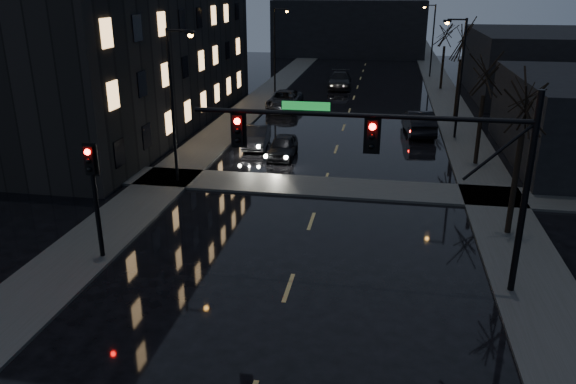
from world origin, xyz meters
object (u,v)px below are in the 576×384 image
at_px(oncoming_car_d, 340,80).
at_px(lead_car, 419,122).
at_px(oncoming_car_a, 283,146).
at_px(oncoming_car_b, 257,137).
at_px(oncoming_car_c, 285,100).

xyz_separation_m(oncoming_car_d, lead_car, (7.17, -18.06, 0.02)).
distance_m(oncoming_car_a, oncoming_car_b, 2.86).
height_order(oncoming_car_a, oncoming_car_b, oncoming_car_a).
xyz_separation_m(oncoming_car_a, oncoming_car_c, (-2.39, 13.94, 0.11)).
height_order(oncoming_car_a, lead_car, lead_car).
xyz_separation_m(oncoming_car_b, oncoming_car_c, (-0.30, 11.99, 0.11)).
bearing_deg(lead_car, oncoming_car_b, 20.32).
bearing_deg(oncoming_car_a, oncoming_car_b, 135.48).
distance_m(oncoming_car_b, lead_car, 11.84).
bearing_deg(oncoming_car_a, oncoming_car_c, 98.23).
distance_m(oncoming_car_b, oncoming_car_d, 23.67).
xyz_separation_m(oncoming_car_b, oncoming_car_d, (3.39, 23.42, 0.15)).
distance_m(oncoming_car_c, oncoming_car_d, 12.02).
xyz_separation_m(oncoming_car_a, oncoming_car_d, (1.30, 25.37, 0.15)).
xyz_separation_m(oncoming_car_a, oncoming_car_b, (-2.09, 1.95, -0.00)).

